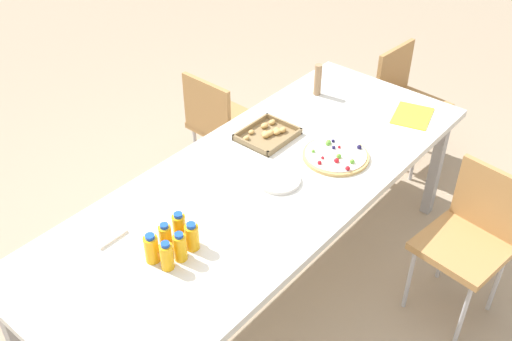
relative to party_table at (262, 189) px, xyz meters
The scene contains 17 objects.
ground_plane 0.70m from the party_table, ahead, with size 12.00×12.00×0.00m, color tan.
party_table is the anchor object (origin of this frame).
chair_far_right 1.01m from the party_table, 55.06° to the left, with size 0.41×0.41×0.83m.
chair_end 1.62m from the party_table, ahead, with size 0.43×0.43×0.83m.
chair_near_right 1.08m from the party_table, 55.55° to the right, with size 0.45×0.45×0.83m.
juice_bottle_0 0.71m from the party_table, behind, with size 0.06×0.06×0.14m.
juice_bottle_1 0.64m from the party_table, behind, with size 0.06×0.06×0.14m.
juice_bottle_2 0.56m from the party_table, behind, with size 0.06×0.06×0.13m.
juice_bottle_3 0.72m from the party_table, behind, with size 0.06×0.06×0.14m.
juice_bottle_4 0.64m from the party_table, behind, with size 0.05×0.05×0.14m.
juice_bottle_5 0.56m from the party_table, behind, with size 0.06×0.06×0.15m.
fruit_pizza 0.43m from the party_table, 23.03° to the right, with size 0.34×0.34×0.05m.
snack_tray 0.40m from the party_table, 34.84° to the left, with size 0.30×0.25×0.04m.
plate_stack 0.10m from the party_table, 57.41° to the right, with size 0.22×0.22×0.02m.
napkin_stack 0.79m from the party_table, 158.83° to the left, with size 0.15×0.15×0.02m, color white.
cardboard_tube 0.93m from the party_table, 18.38° to the left, with size 0.04×0.04×0.19m, color #9E7A56.
paper_folder 1.05m from the party_table, 15.11° to the right, with size 0.26×0.20×0.01m, color yellow.
Camera 1 is at (-1.77, -1.45, 2.53)m, focal length 41.63 mm.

